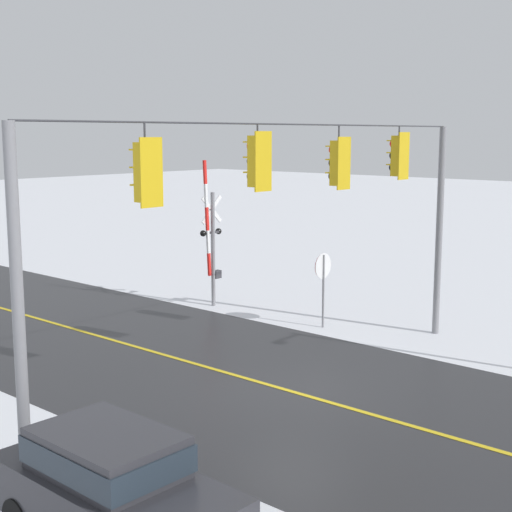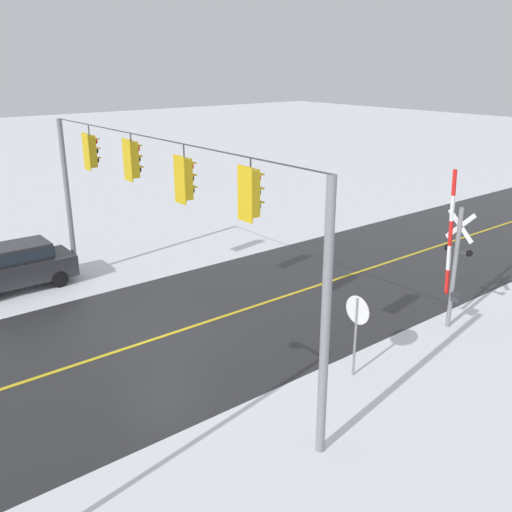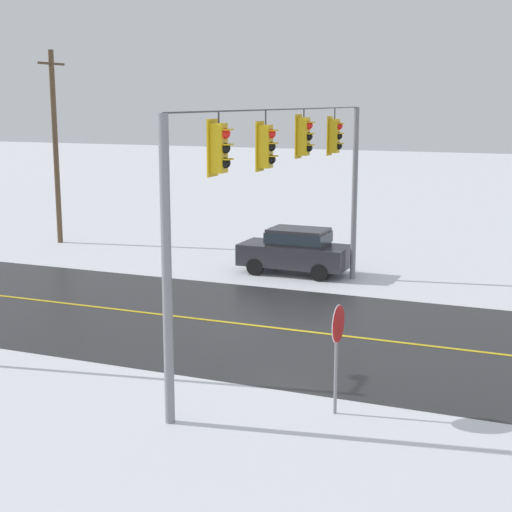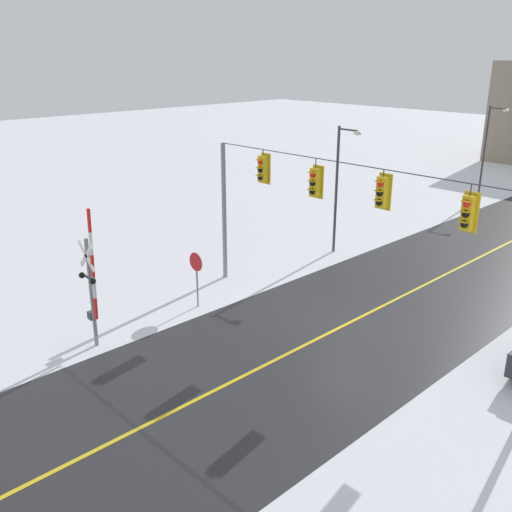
% 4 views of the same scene
% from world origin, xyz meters
% --- Properties ---
extents(ground_plane, '(160.00, 160.00, 0.00)m').
position_xyz_m(ground_plane, '(0.00, 0.00, 0.00)').
color(ground_plane, white).
extents(signal_span, '(14.20, 0.47, 6.22)m').
position_xyz_m(signal_span, '(-0.11, -0.01, 4.43)').
color(signal_span, gray).
rests_on(signal_span, ground).
extents(stop_sign, '(0.80, 0.09, 2.35)m').
position_xyz_m(stop_sign, '(-5.29, -3.00, 1.71)').
color(stop_sign, gray).
rests_on(stop_sign, ground).
extents(railroad_crossing, '(0.98, 0.31, 5.11)m').
position_xyz_m(railroad_crossing, '(-5.14, -7.68, 2.34)').
color(railroad_crossing, gray).
rests_on(railroad_crossing, ground).
extents(parked_car_charcoal, '(1.86, 4.22, 1.74)m').
position_xyz_m(parked_car_charcoal, '(6.94, 2.19, 0.95)').
color(parked_car_charcoal, '#2D2D33').
rests_on(parked_car_charcoal, ground).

